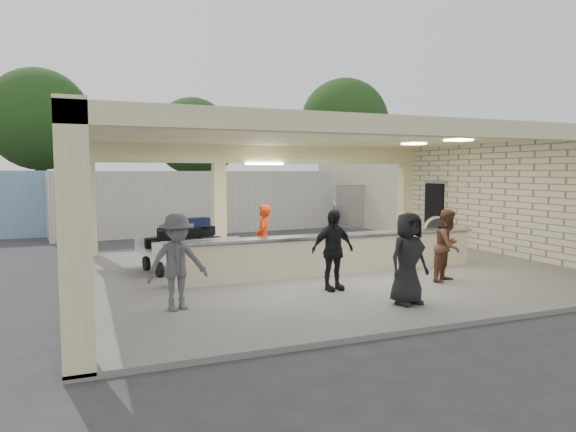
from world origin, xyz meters
name	(u,v)px	position (x,y,z in m)	size (l,w,h in m)	color
ground	(323,274)	(0.00, 0.00, 0.00)	(120.00, 120.00, 0.00)	#2D2D30
pavilion	(319,219)	(0.21, 0.66, 1.35)	(12.01, 10.00, 3.55)	slate
baggage_counter	(332,254)	(0.00, -0.50, 0.59)	(8.20, 0.58, 0.98)	beige
luggage_cart	(186,242)	(-3.26, 1.37, 0.81)	(2.50, 1.82, 1.33)	silver
drum_fan	(438,230)	(5.50, 2.42, 0.64)	(0.94, 0.70, 1.01)	silver
baggage_handler	(263,238)	(-1.49, 0.35, 0.95)	(0.62, 0.34, 1.70)	red
passenger_a	(448,245)	(2.08, -2.28, 0.93)	(0.81, 0.36, 1.67)	brown
passenger_b	(333,250)	(-0.79, -2.09, 0.97)	(1.01, 0.37, 1.73)	black
passenger_c	(177,262)	(-4.13, -2.42, 0.99)	(1.14, 0.40, 1.77)	#4C4B50
passenger_d	(408,258)	(0.02, -3.65, 0.98)	(0.86, 0.35, 1.76)	black
car_white_a	(369,206)	(8.77, 12.39, 0.75)	(2.48, 5.23, 1.49)	silver
car_white_b	(402,204)	(11.00, 12.55, 0.80)	(1.88, 5.05, 1.60)	silver
car_dark	(273,204)	(4.22, 15.04, 0.80)	(1.69, 4.80, 1.60)	black
container_white	(201,201)	(-0.87, 10.46, 1.32)	(12.20, 2.44, 2.64)	silver
fence	(443,203)	(11.00, 9.00, 1.05)	(12.06, 0.06, 2.03)	gray
tree_left	(45,124)	(-7.68, 24.16, 5.59)	(6.60, 6.30, 9.00)	#382619
tree_mid	(197,140)	(2.32, 26.16, 4.96)	(6.00, 5.60, 8.00)	#382619
tree_right	(347,127)	(14.32, 25.16, 6.21)	(7.20, 7.00, 10.00)	#382619
adjacent_building	(406,192)	(9.50, 10.00, 1.60)	(6.00, 8.00, 3.20)	beige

